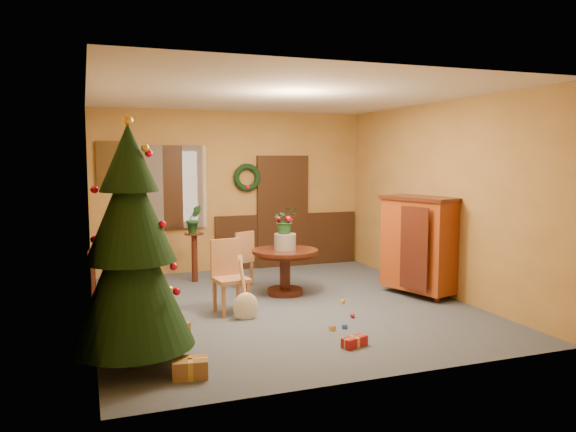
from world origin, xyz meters
name	(u,v)px	position (x,y,z in m)	size (l,w,h in m)	color
room_envelope	(245,209)	(0.21, 2.70, 1.12)	(5.50, 5.50, 5.50)	#374250
dining_table	(285,263)	(0.25, 0.62, 0.48)	(1.00, 1.00, 0.69)	black
urn	(285,242)	(0.25, 0.62, 0.81)	(0.33, 0.33, 0.24)	slate
centerpiece_plant	(285,220)	(0.25, 0.62, 1.13)	(0.37, 0.32, 0.41)	#1E4C23
chair_near	(229,273)	(-0.78, -0.02, 0.52)	(0.47, 0.47, 0.98)	#AA7344
chair_far	(240,257)	(-0.23, 1.39, 0.48)	(0.52, 0.52, 0.89)	#AA7344
guitar	(245,289)	(-0.67, -0.45, 0.39)	(0.33, 0.16, 0.79)	beige
plant_stand	(194,251)	(-0.87, 1.96, 0.51)	(0.32, 0.32, 0.82)	black
stand_plant	(194,219)	(-0.87, 1.96, 1.05)	(0.25, 0.20, 0.46)	#19471E
christmas_tree	(131,250)	(-2.15, -1.66, 1.17)	(1.20, 1.20, 2.47)	#382111
writing_desk	(116,261)	(-2.15, 1.49, 0.52)	(0.80, 0.44, 0.69)	black
sideboard	(420,243)	(2.15, -0.10, 0.80)	(0.94, 1.29, 1.49)	#581F0A
gift_a	(190,368)	(-1.68, -2.10, 0.09)	(0.36, 0.29, 0.18)	brown
gift_b	(163,347)	(-1.85, -1.46, 0.10)	(0.22, 0.22, 0.21)	maroon
gift_c	(177,330)	(-1.61, -0.85, 0.07)	(0.33, 0.31, 0.15)	brown
gift_d	(354,342)	(0.17, -1.87, 0.05)	(0.33, 0.22, 0.11)	maroon
toy_a	(345,326)	(0.36, -1.24, 0.03)	(0.08, 0.05, 0.05)	#2752AA
toy_b	(364,337)	(0.38, -1.70, 0.03)	(0.06, 0.06, 0.06)	#24873B
toy_c	(342,302)	(0.83, -0.18, 0.03)	(0.08, 0.05, 0.05)	gold
toy_d	(353,316)	(0.65, -0.87, 0.03)	(0.06, 0.06, 0.06)	red
toy_e	(333,328)	(0.19, -1.26, 0.03)	(0.08, 0.05, 0.05)	gold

